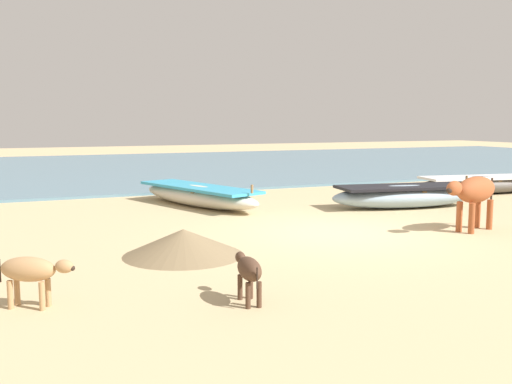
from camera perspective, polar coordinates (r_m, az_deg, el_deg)
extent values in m
plane|color=tan|center=(11.61, 8.26, -3.92)|extent=(80.00, 80.00, 0.00)
cube|color=slate|center=(27.49, -10.72, 2.46)|extent=(60.00, 20.00, 0.08)
ellipsoid|color=#5B5651|center=(18.72, 21.33, 0.66)|extent=(4.35, 1.76, 0.53)
cube|color=white|center=(18.70, 21.36, 1.35)|extent=(3.84, 1.65, 0.07)
cube|color=olive|center=(18.89, 22.13, 1.13)|extent=(0.27, 0.93, 0.04)
ellipsoid|color=#8CA5B7|center=(15.10, 14.38, -0.43)|extent=(4.01, 1.78, 0.57)
cube|color=black|center=(15.07, 14.41, 0.49)|extent=(3.54, 1.69, 0.07)
cube|color=olive|center=(15.22, 15.36, 0.20)|extent=(0.28, 1.00, 0.04)
cylinder|color=olive|center=(15.97, 20.05, 1.16)|extent=(0.06, 0.06, 0.20)
ellipsoid|color=beige|center=(15.00, -5.67, -0.38)|extent=(2.45, 4.62, 0.52)
cube|color=#3399BF|center=(14.97, -5.68, 0.46)|extent=(2.26, 4.10, 0.07)
cube|color=olive|center=(14.71, -4.90, 0.05)|extent=(0.90, 0.40, 0.04)
cylinder|color=olive|center=(13.35, -0.40, 0.30)|extent=(0.06, 0.06, 0.20)
ellipsoid|color=#9E4C28|center=(12.33, 20.86, 0.22)|extent=(1.30, 0.82, 0.53)
ellipsoid|color=#9E4C28|center=(11.62, 18.97, 0.35)|extent=(0.45, 0.35, 0.29)
sphere|color=#2D2119|center=(11.47, 18.52, 0.12)|extent=(0.14, 0.14, 0.11)
cylinder|color=#9E4C28|center=(12.03, 20.49, -2.45)|extent=(0.12, 0.12, 0.60)
cylinder|color=#9E4C28|center=(12.16, 19.40, -2.31)|extent=(0.12, 0.12, 0.60)
cylinder|color=#9E4C28|center=(12.64, 22.04, -2.08)|extent=(0.12, 0.12, 0.60)
cylinder|color=#9E4C28|center=(12.76, 20.99, -1.95)|extent=(0.12, 0.12, 0.60)
cylinder|color=#2D2119|center=(12.89, 22.21, 0.20)|extent=(0.04, 0.04, 0.49)
ellipsoid|color=tan|center=(7.35, -21.55, -7.09)|extent=(0.72, 0.58, 0.30)
ellipsoid|color=tan|center=(7.13, -18.37, -6.97)|extent=(0.26, 0.23, 0.16)
sphere|color=#2D2119|center=(7.09, -17.64, -7.17)|extent=(0.08, 0.08, 0.06)
cylinder|color=tan|center=(7.39, -19.80, -9.30)|extent=(0.07, 0.07, 0.34)
cylinder|color=tan|center=(7.27, -20.35, -9.61)|extent=(0.07, 0.07, 0.34)
cylinder|color=tan|center=(7.58, -22.49, -9.02)|extent=(0.07, 0.07, 0.34)
cylinder|color=tan|center=(7.46, -23.07, -9.31)|extent=(0.07, 0.07, 0.34)
cylinder|color=#2D2119|center=(7.53, -23.93, -7.10)|extent=(0.02, 0.02, 0.28)
ellipsoid|color=#4C3323|center=(7.01, -0.66, -7.59)|extent=(0.32, 0.65, 0.27)
ellipsoid|color=#4C3323|center=(7.38, -1.55, -6.46)|extent=(0.15, 0.22, 0.15)
sphere|color=#2D2119|center=(7.47, -1.73, -6.43)|extent=(0.06, 0.06, 0.06)
cylinder|color=#4C3323|center=(7.23, -1.58, -9.36)|extent=(0.06, 0.06, 0.31)
cylinder|color=#4C3323|center=(7.27, -0.53, -9.28)|extent=(0.06, 0.06, 0.31)
cylinder|color=#4C3323|center=(6.89, -0.79, -10.18)|extent=(0.06, 0.06, 0.31)
cylinder|color=#4C3323|center=(6.93, 0.31, -10.09)|extent=(0.06, 0.06, 0.31)
cylinder|color=#2D2119|center=(6.71, 0.12, -8.51)|extent=(0.02, 0.02, 0.26)
cone|color=#7A6647|center=(9.57, -7.19, -4.94)|extent=(2.81, 2.81, 0.44)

